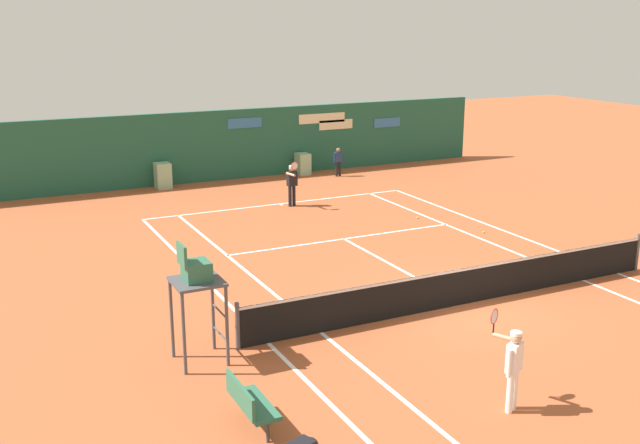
{
  "coord_description": "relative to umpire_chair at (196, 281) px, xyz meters",
  "views": [
    {
      "loc": [
        -10.99,
        -14.16,
        6.91
      ],
      "look_at": [
        -1.08,
        5.99,
        0.8
      ],
      "focal_mm": 42.03,
      "sensor_mm": 36.0,
      "label": 1
    }
  ],
  "objects": [
    {
      "name": "ground_plane",
      "position": [
        6.92,
        0.78,
        -1.77
      ],
      "size": [
        80.0,
        80.0,
        0.01
      ],
      "color": "#A8512D"
    },
    {
      "name": "tennis_net",
      "position": [
        6.92,
        0.21,
        -1.26
      ],
      "size": [
        12.1,
        0.1,
        1.07
      ],
      "color": "#4C4C51",
      "rests_on": "ground_plane"
    },
    {
      "name": "sponsor_back_wall",
      "position": [
        6.92,
        17.18,
        -0.28
      ],
      "size": [
        25.0,
        1.02,
        3.07
      ],
      "color": "#1E5642",
      "rests_on": "ground_plane"
    },
    {
      "name": "umpire_chair",
      "position": [
        0.0,
        0.0,
        0.0
      ],
      "size": [
        1.0,
        1.0,
        2.59
      ],
      "rotation": [
        0.0,
        0.0,
        -1.57
      ],
      "color": "#47474C",
      "rests_on": "ground_plane"
    },
    {
      "name": "player_bench",
      "position": [
        -0.01,
        -2.93,
        -1.27
      ],
      "size": [
        0.54,
        1.29,
        0.88
      ],
      "rotation": [
        0.0,
        0.0,
        -1.57
      ],
      "color": "#38383D",
      "rests_on": "ground_plane"
    },
    {
      "name": "player_on_baseline",
      "position": [
        7.22,
        11.38,
        -0.82
      ],
      "size": [
        0.54,
        0.73,
        1.81
      ],
      "rotation": [
        0.0,
        0.0,
        3.31
      ],
      "color": "black",
      "rests_on": "ground_plane"
    },
    {
      "name": "player_near_side",
      "position": [
        4.47,
        -4.44,
        -0.83
      ],
      "size": [
        0.47,
        0.81,
        1.79
      ],
      "rotation": [
        0.0,
        0.0,
        0.46
      ],
      "color": "white",
      "rests_on": "ground_plane"
    },
    {
      "name": "ball_kid_centre_post",
      "position": [
        11.39,
        15.58,
        -1.03
      ],
      "size": [
        0.43,
        0.2,
        1.3
      ],
      "rotation": [
        0.0,
        0.0,
        3.01
      ],
      "color": "black",
      "rests_on": "ground_plane"
    },
    {
      "name": "tennis_ball_by_sideline",
      "position": [
        10.49,
        7.73,
        -1.74
      ],
      "size": [
        0.07,
        0.07,
        0.07
      ],
      "primitive_type": "sphere",
      "color": "#CCE033",
      "rests_on": "ground_plane"
    },
    {
      "name": "tennis_ball_near_service_line",
      "position": [
        11.43,
        5.16,
        -1.74
      ],
      "size": [
        0.07,
        0.07,
        0.07
      ],
      "primitive_type": "sphere",
      "color": "#CCE033",
      "rests_on": "ground_plane"
    }
  ]
}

